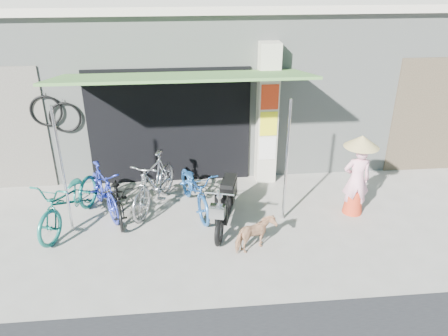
{
  "coord_description": "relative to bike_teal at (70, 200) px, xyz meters",
  "views": [
    {
      "loc": [
        -0.9,
        -6.18,
        4.46
      ],
      "look_at": [
        -0.2,
        1.0,
        1.0
      ],
      "focal_mm": 35.0,
      "sensor_mm": 36.0,
      "label": 1
    }
  ],
  "objects": [
    {
      "name": "ground",
      "position": [
        3.02,
        -0.93,
        -0.52
      ],
      "size": [
        80.0,
        80.0,
        0.0
      ],
      "primitive_type": "plane",
      "color": "#9C958C",
      "rests_on": "ground"
    },
    {
      "name": "bicycle_shop",
      "position": [
        3.01,
        4.17,
        1.32
      ],
      "size": [
        12.3,
        5.3,
        3.66
      ],
      "color": "gray",
      "rests_on": "ground"
    },
    {
      "name": "shop_pillar",
      "position": [
        3.87,
        1.52,
        0.98
      ],
      "size": [
        0.42,
        0.44,
        3.0
      ],
      "color": "beige",
      "rests_on": "ground"
    },
    {
      "name": "awning",
      "position": [
        2.11,
        0.7,
        2.0
      ],
      "size": [
        4.6,
        1.88,
        2.72
      ],
      "color": "#437032",
      "rests_on": "ground"
    },
    {
      "name": "neighbour_right",
      "position": [
        8.02,
        1.66,
        0.78
      ],
      "size": [
        2.6,
        0.06,
        2.6
      ],
      "primitive_type": "cube",
      "color": "brown",
      "rests_on": "ground"
    },
    {
      "name": "bike_teal",
      "position": [
        0.0,
        0.0,
        0.0
      ],
      "size": [
        1.27,
        2.09,
        1.03
      ],
      "primitive_type": "imported",
      "rotation": [
        0.0,
        0.0,
        -0.32
      ],
      "color": "#176B60",
      "rests_on": "ground"
    },
    {
      "name": "bike_blue",
      "position": [
        0.54,
        0.4,
        -0.03
      ],
      "size": [
        1.11,
        1.65,
        0.97
      ],
      "primitive_type": "imported",
      "rotation": [
        0.0,
        0.0,
        0.45
      ],
      "color": "#222E9E",
      "rests_on": "ground"
    },
    {
      "name": "bike_black",
      "position": [
        0.83,
        0.2,
        -0.12
      ],
      "size": [
        0.82,
        1.59,
        0.8
      ],
      "primitive_type": "imported",
      "rotation": [
        0.0,
        0.0,
        0.2
      ],
      "color": "black",
      "rests_on": "ground"
    },
    {
      "name": "bike_silver",
      "position": [
        1.5,
        0.5,
        0.03
      ],
      "size": [
        1.18,
        1.89,
        1.1
      ],
      "primitive_type": "imported",
      "rotation": [
        0.0,
        0.0,
        -0.4
      ],
      "color": "#9F9EA2",
      "rests_on": "ground"
    },
    {
      "name": "bike_navy",
      "position": [
        2.28,
        0.33,
        -0.05
      ],
      "size": [
        1.05,
        1.86,
        0.93
      ],
      "primitive_type": "imported",
      "rotation": [
        0.0,
        0.0,
        0.26
      ],
      "color": "#215397",
      "rests_on": "ground"
    },
    {
      "name": "street_dog",
      "position": [
        3.23,
        -1.1,
        -0.21
      ],
      "size": [
        0.79,
        0.64,
        0.61
      ],
      "primitive_type": "imported",
      "rotation": [
        0.0,
        0.0,
        2.09
      ],
      "color": "tan",
      "rests_on": "ground"
    },
    {
      "name": "moped",
      "position": [
        2.82,
        -0.24,
        -0.06
      ],
      "size": [
        0.69,
        1.73,
        1.0
      ],
      "rotation": [
        0.0,
        0.0,
        -0.28
      ],
      "color": "black",
      "rests_on": "ground"
    },
    {
      "name": "nun",
      "position": [
        5.31,
        -0.07,
        0.29
      ],
      "size": [
        0.64,
        0.64,
        1.6
      ],
      "rotation": [
        0.0,
        0.0,
        3.07
      ],
      "color": "#FFABC0",
      "rests_on": "ground"
    }
  ]
}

